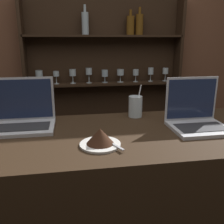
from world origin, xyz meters
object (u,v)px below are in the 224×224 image
object	(u,v)px
laptop_far	(197,117)
water_glass	(135,106)
laptop_near	(24,117)
cake_plate	(100,138)

from	to	relation	value
laptop_far	water_glass	bearing A→B (deg)	138.48
laptop_near	laptop_far	world-z (taller)	same
water_glass	cake_plate	bearing A→B (deg)	-123.40
laptop_near	cake_plate	world-z (taller)	laptop_near
laptop_near	water_glass	distance (m)	0.64
laptop_far	laptop_near	bearing A→B (deg)	170.41
laptop_far	cake_plate	bearing A→B (deg)	-163.70
cake_plate	water_glass	world-z (taller)	water_glass
laptop_near	water_glass	xyz separation A→B (m)	(0.63, 0.09, 0.01)
laptop_near	laptop_far	bearing A→B (deg)	-9.59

